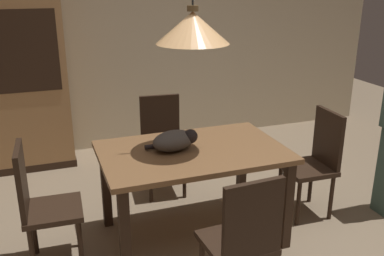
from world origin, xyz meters
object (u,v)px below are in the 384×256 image
object	(u,v)px
chair_near_front	(243,238)
hutch_bookcase	(13,88)
pendant_lamp	(193,27)
cat_sleeping	(175,140)
chair_left_side	(40,202)
chair_far_back	(162,140)
chair_right_side	(316,159)
dining_table	(193,162)

from	to	relation	value
chair_near_front	hutch_bookcase	xyz separation A→B (m)	(-1.31, 2.80, 0.38)
pendant_lamp	hutch_bookcase	size ratio (longest dim) A/B	0.70
chair_near_front	cat_sleeping	world-z (taller)	chair_near_front
chair_left_side	chair_far_back	size ratio (longest dim) A/B	1.00
hutch_bookcase	chair_right_side	bearing A→B (deg)	-38.35
chair_near_front	pendant_lamp	world-z (taller)	pendant_lamp
chair_far_back	pendant_lamp	size ratio (longest dim) A/B	0.72
chair_far_back	hutch_bookcase	size ratio (longest dim) A/B	0.50
chair_right_side	chair_near_front	xyz separation A→B (m)	(-1.12, -0.88, 0.00)
dining_table	chair_right_side	distance (m)	1.14
dining_table	pendant_lamp	size ratio (longest dim) A/B	1.08
chair_left_side	chair_right_side	distance (m)	2.26
chair_near_front	hutch_bookcase	world-z (taller)	hutch_bookcase
chair_near_front	chair_left_side	bearing A→B (deg)	142.10
pendant_lamp	chair_left_side	bearing A→B (deg)	179.81
dining_table	hutch_bookcase	bearing A→B (deg)	124.17
pendant_lamp	hutch_bookcase	world-z (taller)	pendant_lamp
dining_table	hutch_bookcase	size ratio (longest dim) A/B	0.76
pendant_lamp	chair_far_back	bearing A→B (deg)	89.52
chair_left_side	chair_near_front	distance (m)	1.44
chair_right_side	chair_near_front	distance (m)	1.42
cat_sleeping	pendant_lamp	xyz separation A→B (m)	(0.13, -0.04, 0.84)
chair_far_back	chair_near_front	world-z (taller)	same
chair_far_back	hutch_bookcase	world-z (taller)	hutch_bookcase
chair_left_side	pendant_lamp	bearing A→B (deg)	-0.19
pendant_lamp	cat_sleeping	bearing A→B (deg)	161.52
cat_sleeping	hutch_bookcase	xyz separation A→B (m)	(-1.18, 1.88, 0.06)
chair_left_side	chair_right_side	xyz separation A→B (m)	(2.26, -0.01, 0.00)
dining_table	cat_sleeping	xyz separation A→B (m)	(-0.13, 0.04, 0.18)
chair_far_back	hutch_bookcase	distance (m)	1.72
chair_right_side	pendant_lamp	world-z (taller)	pendant_lamp
chair_far_back	chair_left_side	bearing A→B (deg)	-142.41
chair_left_side	cat_sleeping	xyz separation A→B (m)	(1.00, 0.04, 0.32)
chair_left_side	cat_sleeping	bearing A→B (deg)	2.18
chair_far_back	chair_right_side	bearing A→B (deg)	-38.16
chair_left_side	hutch_bookcase	xyz separation A→B (m)	(-0.18, 1.92, 0.38)
chair_left_side	dining_table	bearing A→B (deg)	-0.19
chair_right_side	pendant_lamp	bearing A→B (deg)	179.85
chair_near_front	pendant_lamp	distance (m)	1.45
chair_far_back	cat_sleeping	world-z (taller)	chair_far_back
hutch_bookcase	cat_sleeping	bearing A→B (deg)	-57.89
chair_left_side	cat_sleeping	distance (m)	1.05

